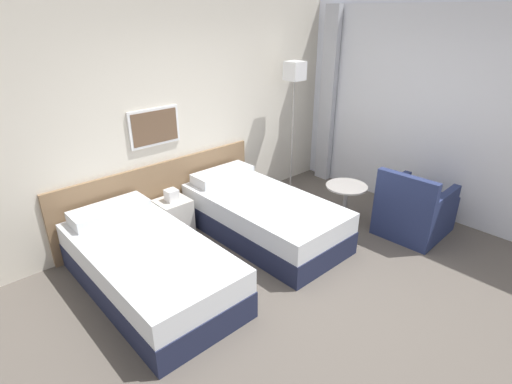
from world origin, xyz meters
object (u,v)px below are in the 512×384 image
Objects in this scene: nightstand at (174,216)px; side_table at (346,198)px; bed_near_window at (262,216)px; bed_near_door at (148,266)px; floor_lamp at (294,84)px; armchair at (414,212)px.

nightstand is 2.17m from side_table.
side_table is (0.93, -0.54, 0.13)m from bed_near_window.
side_table is (2.48, -0.54, 0.13)m from bed_near_door.
bed_near_window is at bearing -151.25° from floor_lamp.
nightstand is 2.97m from armchair.
bed_near_door and bed_near_window have the same top height.
floor_lamp is 2.22× the size of armchair.
bed_near_door is at bearing 167.65° from side_table.
nightstand is 0.68× the size of armchair.
bed_near_door is 3.44× the size of nightstand.
bed_near_window is 3.59× the size of side_table.
bed_near_door is 1.06× the size of floor_lamp.
nightstand is 1.04× the size of side_table.
nightstand is 0.31× the size of floor_lamp.
floor_lamp is 2.34m from armchair.
bed_near_door is 3.22m from armchair.
floor_lamp reaches higher than side_table.
floor_lamp is (1.25, 0.69, 1.36)m from bed_near_window.
bed_near_window is at bearing 149.78° from side_table.
bed_near_window is 1.09m from side_table.
floor_lamp is 3.40× the size of side_table.
armchair is at bearing -22.42° from bed_near_door.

